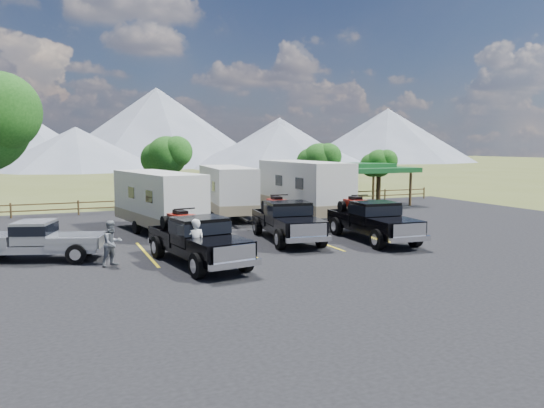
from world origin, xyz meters
name	(u,v)px	position (x,y,z in m)	size (l,w,h in m)	color
ground	(317,262)	(0.00, 0.00, 0.00)	(320.00, 320.00, 0.00)	#505825
asphalt_lot	(286,248)	(0.00, 3.00, 0.02)	(44.00, 34.00, 0.04)	black
stall_lines	(277,244)	(0.00, 4.00, 0.04)	(12.12, 5.50, 0.01)	yellow
tree_ne_a	(319,160)	(8.97, 17.01, 3.48)	(3.11, 2.92, 4.76)	black
tree_ne_b	(379,163)	(14.98, 18.01, 3.13)	(2.77, 2.59, 4.27)	black
tree_north	(166,156)	(-2.03, 19.02, 3.83)	(3.46, 3.24, 5.25)	black
rail_fence	(224,200)	(2.00, 18.50, 0.61)	(36.12, 0.12, 1.00)	#503B22
pavilion	(364,169)	(13.00, 17.00, 2.79)	(6.20, 6.20, 3.22)	#503B22
mountain_range	(58,130)	(-7.63, 105.98, 7.87)	(209.00, 71.00, 20.00)	slate
rig_left	(197,239)	(-4.49, 1.36, 1.03)	(2.92, 6.37, 2.05)	black
rig_center	(286,219)	(0.79, 4.71, 1.06)	(2.83, 6.52, 2.11)	black
rig_right	(372,219)	(4.60, 3.12, 1.05)	(2.50, 6.40, 2.10)	black
trailer_left	(158,201)	(-4.47, 9.31, 1.70)	(3.72, 9.17, 3.17)	white
trailer_center	(227,191)	(0.67, 13.59, 1.72)	(3.21, 9.29, 3.21)	white
trailer_right	(304,189)	(4.86, 11.13, 1.91)	(2.76, 10.24, 3.57)	white
pickup_silver	(38,240)	(-10.15, 4.42, 0.86)	(5.54, 3.23, 1.58)	#A7AAB0
person_a	(195,245)	(-4.85, 0.28, 1.00)	(0.70, 0.46, 1.92)	silver
person_b	(112,243)	(-7.55, 2.27, 0.91)	(0.85, 0.66, 1.75)	slate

